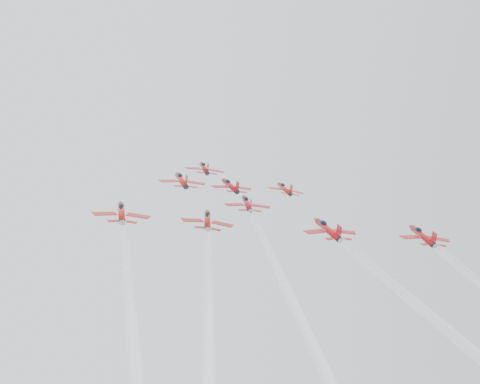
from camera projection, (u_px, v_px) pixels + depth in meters
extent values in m
cylinder|color=#9E110F|center=(204.00, 169.00, 143.99)|extent=(1.13, 9.42, 6.12)
cone|color=#9E110F|center=(200.00, 163.00, 149.88)|extent=(1.13, 2.51, 2.11)
cone|color=black|center=(208.00, 174.00, 138.58)|extent=(1.13, 1.63, 1.59)
ellipsoid|color=black|center=(203.00, 164.00, 146.09)|extent=(1.02, 2.41, 1.93)
cube|color=#9E110F|center=(193.00, 169.00, 142.58)|extent=(4.21, 2.77, 1.01)
cube|color=#9E110F|center=(216.00, 170.00, 143.89)|extent=(4.21, 2.77, 1.01)
cube|color=#9E110F|center=(208.00, 168.00, 139.46)|extent=(0.12, 2.62, 2.70)
cube|color=#9E110F|center=(201.00, 173.00, 139.21)|extent=(2.02, 1.37, 0.59)
cube|color=#9E110F|center=(214.00, 173.00, 139.89)|extent=(2.02, 1.37, 0.59)
cylinder|color=#B11810|center=(182.00, 181.00, 128.75)|extent=(1.19, 9.94, 6.46)
cone|color=#B11810|center=(178.00, 174.00, 134.97)|extent=(1.19, 2.65, 2.22)
cone|color=black|center=(185.00, 188.00, 123.04)|extent=(1.19, 1.72, 1.68)
ellipsoid|color=black|center=(180.00, 176.00, 130.97)|extent=(1.08, 2.54, 2.04)
cube|color=#B11810|center=(168.00, 181.00, 127.26)|extent=(4.44, 2.92, 1.07)
cube|color=#B11810|center=(196.00, 183.00, 128.64)|extent=(4.44, 2.92, 1.07)
cube|color=#B11810|center=(185.00, 180.00, 123.96)|extent=(0.13, 2.77, 2.85)
cube|color=#B11810|center=(177.00, 186.00, 123.70)|extent=(2.13, 1.45, 0.62)
cube|color=#B11810|center=(192.00, 187.00, 124.42)|extent=(2.13, 1.45, 0.62)
cylinder|color=maroon|center=(231.00, 186.00, 129.39)|extent=(1.06, 8.84, 5.74)
cone|color=maroon|center=(225.00, 180.00, 134.92)|extent=(1.06, 2.36, 1.98)
cone|color=black|center=(236.00, 193.00, 124.32)|extent=(1.06, 1.53, 1.49)
ellipsoid|color=black|center=(229.00, 182.00, 131.37)|extent=(0.96, 2.26, 1.81)
cube|color=maroon|center=(219.00, 186.00, 128.06)|extent=(3.95, 2.60, 0.95)
cube|color=maroon|center=(243.00, 188.00, 129.29)|extent=(3.95, 2.60, 0.95)
cube|color=maroon|center=(235.00, 186.00, 125.14)|extent=(0.12, 2.46, 2.53)
cube|color=maroon|center=(229.00, 191.00, 124.91)|extent=(1.90, 1.29, 0.55)
cube|color=maroon|center=(241.00, 192.00, 125.54)|extent=(1.90, 1.29, 0.55)
cylinder|color=#AE1C10|center=(285.00, 189.00, 133.22)|extent=(0.98, 8.24, 5.35)
cone|color=#AE1C10|center=(278.00, 183.00, 138.38)|extent=(0.98, 2.20, 1.84)
cone|color=black|center=(291.00, 195.00, 128.50)|extent=(0.98, 1.42, 1.39)
ellipsoid|color=black|center=(282.00, 185.00, 135.06)|extent=(0.90, 2.11, 1.69)
cube|color=#AE1C10|center=(275.00, 189.00, 131.99)|extent=(3.68, 2.42, 0.89)
cube|color=#AE1C10|center=(296.00, 191.00, 133.13)|extent=(3.68, 2.42, 0.89)
cube|color=#AE1C10|center=(291.00, 189.00, 129.26)|extent=(0.11, 2.29, 2.36)
cube|color=#AE1C10|center=(285.00, 194.00, 129.04)|extent=(1.77, 1.20, 0.51)
cube|color=#AE1C10|center=(296.00, 194.00, 129.64)|extent=(1.77, 1.20, 0.51)
cylinder|color=#AA1018|center=(247.00, 204.00, 116.35)|extent=(1.04, 8.72, 5.66)
cone|color=#AA1018|center=(241.00, 196.00, 121.80)|extent=(1.04, 2.33, 1.95)
cone|color=black|center=(254.00, 212.00, 111.34)|extent=(1.04, 1.51, 1.47)
ellipsoid|color=black|center=(245.00, 199.00, 118.30)|extent=(0.95, 2.23, 1.79)
cube|color=#AA1018|center=(235.00, 205.00, 115.04)|extent=(3.90, 2.56, 0.94)
cube|color=#AA1018|center=(261.00, 206.00, 116.25)|extent=(3.90, 2.56, 0.94)
cube|color=#AA1018|center=(253.00, 204.00, 112.15)|extent=(0.11, 2.43, 2.50)
cube|color=#AA1018|center=(246.00, 210.00, 111.92)|extent=(1.87, 1.27, 0.54)
cube|color=#AA1018|center=(259.00, 211.00, 112.55)|extent=(1.87, 1.27, 0.54)
cylinder|color=white|center=(339.00, 317.00, 70.74)|extent=(1.33, 74.47, 44.01)
cylinder|color=#AF1610|center=(121.00, 213.00, 100.29)|extent=(1.12, 9.33, 6.06)
cone|color=#AF1610|center=(121.00, 203.00, 106.12)|extent=(1.12, 2.49, 2.09)
cone|color=black|center=(122.00, 223.00, 94.93)|extent=(1.12, 1.61, 1.58)
ellipsoid|color=black|center=(121.00, 206.00, 102.37)|extent=(1.01, 2.39, 1.91)
cube|color=#AF1610|center=(105.00, 214.00, 98.89)|extent=(4.17, 2.74, 1.00)
cube|color=#AF1610|center=(138.00, 216.00, 100.18)|extent=(4.17, 2.74, 1.00)
cube|color=#AF1610|center=(123.00, 214.00, 95.80)|extent=(0.12, 2.60, 2.67)
cube|color=#AF1610|center=(113.00, 221.00, 95.55)|extent=(2.00, 1.36, 0.58)
cube|color=#AF1610|center=(131.00, 222.00, 96.23)|extent=(2.00, 1.36, 0.58)
cylinder|color=maroon|center=(207.00, 221.00, 102.28)|extent=(1.05, 8.77, 5.69)
cone|color=maroon|center=(202.00, 211.00, 107.77)|extent=(1.05, 2.34, 1.96)
cone|color=black|center=(213.00, 230.00, 97.25)|extent=(1.05, 1.52, 1.48)
ellipsoid|color=black|center=(206.00, 214.00, 104.24)|extent=(0.95, 2.24, 1.79)
cube|color=maroon|center=(193.00, 221.00, 100.96)|extent=(3.92, 2.58, 0.94)
cube|color=maroon|center=(223.00, 223.00, 102.18)|extent=(3.92, 2.58, 0.94)
cube|color=maroon|center=(212.00, 222.00, 98.06)|extent=(0.11, 2.44, 2.51)
cube|color=maroon|center=(204.00, 228.00, 97.83)|extent=(1.88, 1.28, 0.54)
cube|color=maroon|center=(220.00, 229.00, 98.46)|extent=(1.88, 1.28, 0.54)
cylinder|color=white|center=(291.00, 376.00, 56.45)|extent=(1.33, 74.85, 44.23)
cylinder|color=#B11012|center=(328.00, 230.00, 105.87)|extent=(1.12, 9.39, 6.10)
cone|color=#B11012|center=(316.00, 219.00, 111.75)|extent=(1.12, 2.51, 2.10)
cone|color=black|center=(340.00, 241.00, 100.48)|extent=(1.12, 1.62, 1.59)
ellipsoid|color=black|center=(324.00, 223.00, 107.97)|extent=(1.02, 2.40, 1.92)
cube|color=#B11012|center=(315.00, 231.00, 104.46)|extent=(4.20, 2.76, 1.01)
cube|color=#B11012|center=(344.00, 232.00, 105.77)|extent=(4.20, 2.76, 1.01)
cube|color=#B11012|center=(339.00, 231.00, 101.35)|extent=(0.12, 2.62, 2.69)
cube|color=#B11012|center=(330.00, 238.00, 101.10)|extent=(2.01, 1.37, 0.58)
cube|color=#B11012|center=(346.00, 239.00, 101.78)|extent=(2.01, 1.37, 0.58)
cylinder|color=#B31115|center=(423.00, 236.00, 109.53)|extent=(1.09, 9.15, 5.94)
cone|color=#B31115|center=(407.00, 226.00, 115.25)|extent=(1.09, 2.44, 2.04)
cone|color=black|center=(439.00, 247.00, 104.28)|extent=(1.09, 1.58, 1.54)
ellipsoid|color=black|center=(417.00, 230.00, 111.57)|extent=(0.99, 2.34, 1.87)
cube|color=#B31115|center=(412.00, 237.00, 108.15)|extent=(4.09, 2.69, 0.98)
cube|color=#B31115|center=(438.00, 239.00, 109.43)|extent=(4.09, 2.69, 0.98)
cube|color=#B31115|center=(437.00, 238.00, 105.13)|extent=(0.12, 2.55, 2.62)
cube|color=#B31115|center=(429.00, 244.00, 104.89)|extent=(1.96, 1.33, 0.57)
cube|color=#B31115|center=(443.00, 245.00, 105.55)|extent=(1.96, 1.33, 0.57)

